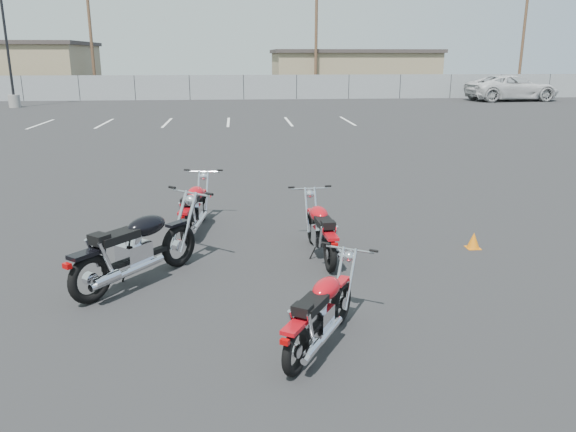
{
  "coord_description": "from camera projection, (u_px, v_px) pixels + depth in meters",
  "views": [
    {
      "loc": [
        -0.6,
        -8.18,
        3.17
      ],
      "look_at": [
        0.2,
        0.6,
        0.65
      ],
      "focal_mm": 35.0,
      "sensor_mm": 36.0,
      "label": 1
    }
  ],
  "objects": [
    {
      "name": "white_van",
      "position": [
        513.0,
        81.0,
        40.69
      ],
      "size": [
        3.57,
        7.77,
        2.88
      ],
      "primitive_type": "imported",
      "rotation": [
        0.0,
        0.0,
        1.64
      ],
      "color": "silver",
      "rests_on": "ground"
    },
    {
      "name": "chainlink_fence",
      "position": [
        244.0,
        87.0,
        42.02
      ],
      "size": [
        80.06,
        0.06,
        1.8
      ],
      "color": "gray",
      "rests_on": "ground"
    },
    {
      "name": "ground",
      "position": [
        279.0,
        267.0,
        8.76
      ],
      "size": [
        120.0,
        120.0,
        0.0
      ],
      "primitive_type": "plane",
      "color": "black",
      "rests_on": "ground"
    },
    {
      "name": "utility_pole_b",
      "position": [
        91.0,
        36.0,
        44.71
      ],
      "size": [
        1.8,
        0.24,
        9.0
      ],
      "color": "#4C3423",
      "rests_on": "ground"
    },
    {
      "name": "utility_pole_d",
      "position": [
        523.0,
        37.0,
        47.87
      ],
      "size": [
        1.8,
        0.24,
        9.0
      ],
      "color": "#4C3423",
      "rests_on": "ground"
    },
    {
      "name": "training_cone_near",
      "position": [
        474.0,
        240.0,
        9.57
      ],
      "size": [
        0.23,
        0.23,
        0.27
      ],
      "color": "orange",
      "rests_on": "ground"
    },
    {
      "name": "motorcycle_rear_red",
      "position": [
        321.0,
        312.0,
        6.24
      ],
      "size": [
        1.3,
        1.78,
        0.93
      ],
      "color": "black",
      "rests_on": "ground"
    },
    {
      "name": "motorcycle_second_black",
      "position": [
        137.0,
        248.0,
        7.99
      ],
      "size": [
        1.87,
        2.13,
        1.17
      ],
      "color": "black",
      "rests_on": "ground"
    },
    {
      "name": "motorcycle_third_red",
      "position": [
        321.0,
        231.0,
        9.09
      ],
      "size": [
        0.77,
        2.0,
        0.98
      ],
      "color": "black",
      "rests_on": "ground"
    },
    {
      "name": "tan_building_east",
      "position": [
        351.0,
        71.0,
        51.25
      ],
      "size": [
        14.4,
        9.4,
        3.7
      ],
      "color": "#8E7E5B",
      "rests_on": "ground"
    },
    {
      "name": "utility_pole_c",
      "position": [
        316.0,
        36.0,
        45.33
      ],
      "size": [
        1.8,
        0.24,
        9.0
      ],
      "color": "#4C3423",
      "rests_on": "ground"
    },
    {
      "name": "light_pole_west",
      "position": [
        10.0,
        70.0,
        35.05
      ],
      "size": [
        0.8,
        0.7,
        9.19
      ],
      "color": "gray",
      "rests_on": "ground"
    },
    {
      "name": "motorcycle_front_red",
      "position": [
        195.0,
        208.0,
        10.41
      ],
      "size": [
        0.78,
        2.03,
        0.99
      ],
      "color": "black",
      "rests_on": "ground"
    },
    {
      "name": "parking_line_stripes",
      "position": [
        198.0,
        122.0,
        27.69
      ],
      "size": [
        15.12,
        4.0,
        0.01
      ],
      "color": "silver",
      "rests_on": "ground"
    }
  ]
}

